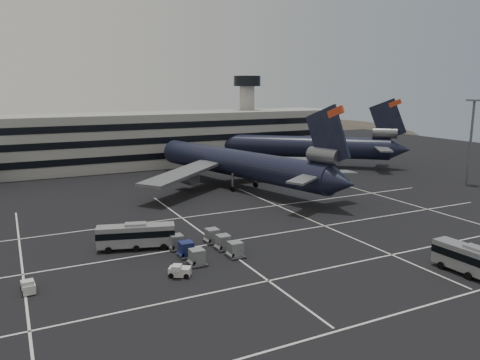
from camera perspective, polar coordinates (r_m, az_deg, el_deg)
name	(u,v)px	position (r m, az deg, el deg)	size (l,w,h in m)	color
ground	(270,245)	(63.35, 3.65, -7.97)	(260.00, 260.00, 0.00)	black
lane_markings	(273,243)	(64.39, 4.06, -7.65)	(90.00, 55.62, 0.01)	silver
terminal	(123,141)	(126.47, -14.02, 4.65)	(125.00, 26.00, 24.00)	gray
hills	(122,157)	(229.13, -14.20, 2.71)	(352.00, 180.00, 44.00)	#38332B
lightpole_right	(472,130)	(110.95, 26.40, 5.45)	(2.40, 2.40, 18.28)	slate
trijet_main	(240,163)	(96.93, -0.05, 2.03)	(45.89, 56.91, 18.08)	black
trijet_far	(300,146)	(125.92, 7.28, 4.18)	(47.13, 42.16, 18.08)	black
bus_near	(476,261)	(58.62, 26.87, -8.81)	(2.91, 10.22, 3.57)	gray
bus_far	(136,235)	(62.80, -12.56, -6.54)	(10.25, 5.00, 3.53)	gray
tug_a	(28,287)	(54.05, -24.41, -11.75)	(1.52, 2.38, 1.46)	silver
tug_b	(181,271)	(53.65, -7.25, -10.93)	(2.75, 2.47, 1.52)	silver
uld_cluster	(205,246)	(60.36, -4.27, -8.01)	(7.82, 9.10, 1.95)	#2D2D30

